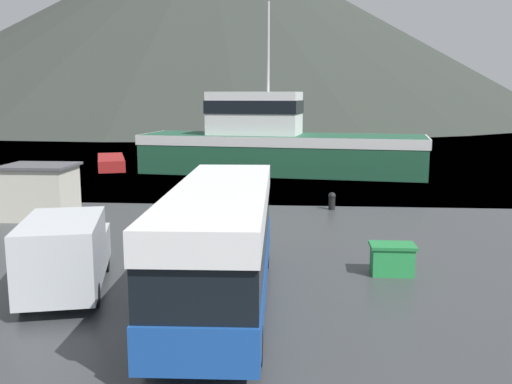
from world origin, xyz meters
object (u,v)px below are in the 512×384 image
object	(u,v)px
dock_kiosk	(41,191)
fishing_boat	(277,143)
tour_bus	(221,240)
storage_bin	(392,259)
delivery_van	(66,252)
small_boat	(111,162)

from	to	relation	value
dock_kiosk	fishing_boat	bearing A→B (deg)	58.18
tour_bus	storage_bin	size ratio (longest dim) A/B	7.08
dock_kiosk	delivery_van	bearing A→B (deg)	-61.69
storage_bin	dock_kiosk	xyz separation A→B (m)	(-15.59, 7.66, 0.80)
small_boat	fishing_boat	bearing A→B (deg)	151.69
delivery_van	storage_bin	size ratio (longest dim) A/B	3.90
tour_bus	storage_bin	bearing A→B (deg)	29.22
tour_bus	fishing_boat	world-z (taller)	fishing_boat
storage_bin	dock_kiosk	size ratio (longest dim) A/B	0.45
fishing_boat	small_boat	size ratio (longest dim) A/B	3.03
delivery_van	dock_kiosk	world-z (taller)	dock_kiosk
storage_bin	dock_kiosk	world-z (taller)	dock_kiosk
delivery_van	small_boat	distance (m)	30.80
tour_bus	storage_bin	distance (m)	6.34
fishing_boat	delivery_van	bearing A→B (deg)	-2.56
tour_bus	small_boat	distance (m)	33.06
fishing_boat	storage_bin	size ratio (longest dim) A/B	14.85
small_boat	dock_kiosk	bearing A→B (deg)	79.29
delivery_van	dock_kiosk	size ratio (longest dim) A/B	1.76
fishing_boat	dock_kiosk	xyz separation A→B (m)	(-10.70, -17.25, -0.98)
delivery_van	dock_kiosk	bearing A→B (deg)	104.03
fishing_boat	storage_bin	bearing A→B (deg)	19.23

